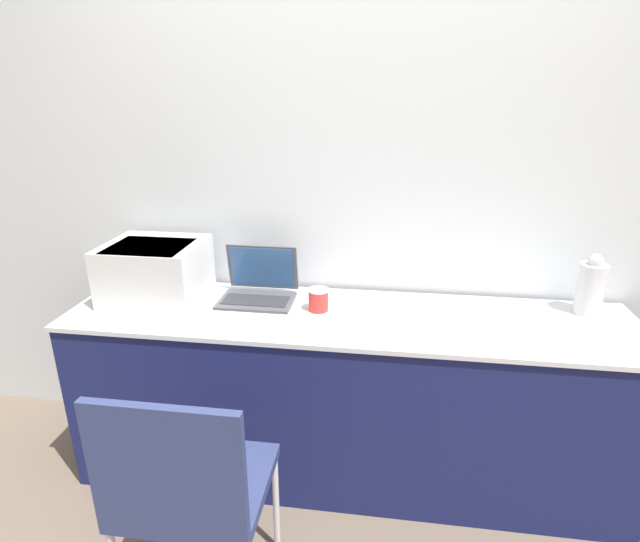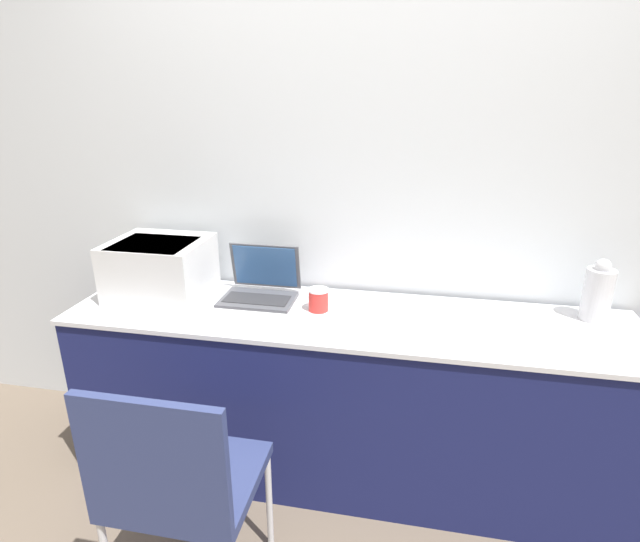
% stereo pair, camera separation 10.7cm
% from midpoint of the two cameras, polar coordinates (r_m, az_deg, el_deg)
% --- Properties ---
extents(ground_plane, '(14.00, 14.00, 0.00)m').
position_cam_midpoint_polar(ground_plane, '(2.34, 0.74, -25.94)').
color(ground_plane, '#6B5B4C').
extents(wall_back, '(8.00, 0.05, 2.60)m').
position_cam_midpoint_polar(wall_back, '(2.26, 2.88, 10.32)').
color(wall_back, silver).
rests_on(wall_back, ground_plane).
extents(table, '(2.38, 0.57, 0.79)m').
position_cam_midpoint_polar(table, '(2.29, 1.69, -14.06)').
color(table, '#191E51').
rests_on(table, ground_plane).
extents(printer, '(0.41, 0.37, 0.26)m').
position_cam_midpoint_polar(printer, '(2.35, -19.57, 0.20)').
color(printer, silver).
rests_on(printer, table).
extents(laptop_left, '(0.32, 0.26, 0.23)m').
position_cam_midpoint_polar(laptop_left, '(2.25, -8.39, -2.01)').
color(laptop_left, '#4C4C51').
rests_on(laptop_left, table).
extents(external_keyboard, '(0.40, 0.13, 0.02)m').
position_cam_midpoint_polar(external_keyboard, '(2.05, -10.62, -5.67)').
color(external_keyboard, silver).
rests_on(external_keyboard, table).
extents(coffee_cup, '(0.09, 0.09, 0.10)m').
position_cam_midpoint_polar(coffee_cup, '(2.12, -1.64, -3.30)').
color(coffee_cup, red).
rests_on(coffee_cup, table).
extents(metal_pitcher, '(0.11, 0.11, 0.26)m').
position_cam_midpoint_polar(metal_pitcher, '(2.33, 27.39, -1.64)').
color(metal_pitcher, silver).
rests_on(metal_pitcher, table).
extents(chair, '(0.45, 0.42, 0.90)m').
position_cam_midpoint_polar(chair, '(1.73, -16.78, -22.33)').
color(chair, navy).
rests_on(chair, ground_plane).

